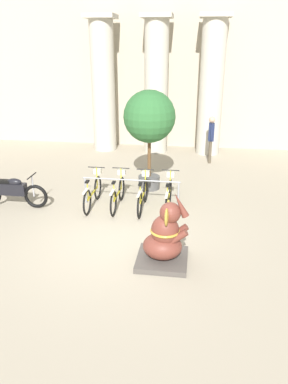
{
  "coord_description": "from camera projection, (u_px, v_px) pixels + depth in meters",
  "views": [
    {
      "loc": [
        1.66,
        -7.3,
        4.16
      ],
      "look_at": [
        0.53,
        0.52,
        1.0
      ],
      "focal_mm": 35.0,
      "sensor_mm": 36.0,
      "label": 1
    }
  ],
  "objects": [
    {
      "name": "motorcycle",
      "position": [
        12.0,
        191.0,
        10.07
      ],
      "size": [
        1.99,
        0.55,
        0.93
      ],
      "color": "black",
      "rests_on": "ground_plane"
    },
    {
      "name": "ground_plane",
      "position": [
        117.0,
        240.0,
        8.48
      ],
      "size": [
        60.0,
        60.0,
        0.0
      ],
      "primitive_type": "plane",
      "color": "#9E937F"
    },
    {
      "name": "column_middle",
      "position": [
        156.0,
        85.0,
        14.49
      ],
      "size": [
        1.15,
        1.15,
        5.16
      ],
      "color": "#BCB7A8",
      "rests_on": "ground_plane"
    },
    {
      "name": "bicycle_1",
      "position": [
        118.0,
        193.0,
        10.07
      ],
      "size": [
        0.48,
        1.74,
        0.97
      ],
      "color": "black",
      "rests_on": "ground_plane"
    },
    {
      "name": "potted_tree",
      "position": [
        149.0,
        120.0,
        10.74
      ],
      "size": [
        1.5,
        1.5,
        2.95
      ],
      "color": "#4C4C4C",
      "rests_on": "ground_plane"
    },
    {
      "name": "column_right",
      "position": [
        211.0,
        86.0,
        14.21
      ],
      "size": [
        1.15,
        1.15,
        5.16
      ],
      "color": "#BCB7A8",
      "rests_on": "ground_plane"
    },
    {
      "name": "person_pedestrian",
      "position": [
        211.0,
        135.0,
        13.6
      ],
      "size": [
        0.23,
        0.47,
        1.71
      ],
      "color": "brown",
      "rests_on": "ground_plane"
    },
    {
      "name": "bike_rack",
      "position": [
        131.0,
        186.0,
        10.06
      ],
      "size": [
        2.65,
        0.05,
        0.77
      ],
      "color": "gray",
      "rests_on": "ground_plane"
    },
    {
      "name": "elephant_statue",
      "position": [
        165.0,
        239.0,
        7.44
      ],
      "size": [
        1.02,
        1.02,
        1.55
      ],
      "color": "#4C4742",
      "rests_on": "ground_plane"
    },
    {
      "name": "bicycle_2",
      "position": [
        143.0,
        195.0,
        9.96
      ],
      "size": [
        0.48,
        1.74,
        0.97
      ],
      "color": "black",
      "rests_on": "ground_plane"
    },
    {
      "name": "column_left",
      "position": [
        103.0,
        85.0,
        14.76
      ],
      "size": [
        1.15,
        1.15,
        5.16
      ],
      "color": "#BCB7A8",
      "rests_on": "ground_plane"
    },
    {
      "name": "bicycle_3",
      "position": [
        169.0,
        196.0,
        9.89
      ],
      "size": [
        0.48,
        1.74,
        0.97
      ],
      "color": "black",
      "rests_on": "ground_plane"
    },
    {
      "name": "bicycle_0",
      "position": [
        93.0,
        192.0,
        10.14
      ],
      "size": [
        0.48,
        1.74,
        0.97
      ],
      "color": "black",
      "rests_on": "ground_plane"
    },
    {
      "name": "building_facade",
      "position": [
        159.0,
        73.0,
        15.27
      ],
      "size": [
        20.0,
        0.2,
        6.0
      ],
      "color": "#B2A893",
      "rests_on": "ground_plane"
    }
  ]
}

